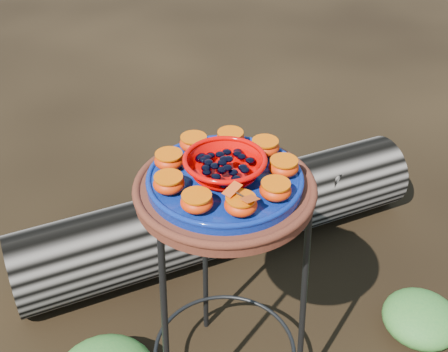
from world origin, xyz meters
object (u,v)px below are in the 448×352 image
object	(u,v)px
red_bowl	(225,167)
driftwood_log	(221,217)
plant_stand	(225,301)
terracotta_saucer	(225,191)
cobalt_plate	(225,180)

from	to	relation	value
red_bowl	driftwood_log	size ratio (longest dim) A/B	0.12
plant_stand	terracotta_saucer	distance (m)	0.37
cobalt_plate	driftwood_log	world-z (taller)	cobalt_plate
plant_stand	red_bowl	size ratio (longest dim) A/B	3.98
cobalt_plate	driftwood_log	xyz separation A→B (m)	(0.16, 0.59, -0.60)
driftwood_log	cobalt_plate	bearing A→B (deg)	-105.00
terracotta_saucer	driftwood_log	world-z (taller)	terracotta_saucer
plant_stand	cobalt_plate	size ratio (longest dim) A/B	1.99
red_bowl	driftwood_log	distance (m)	0.88
driftwood_log	terracotta_saucer	bearing A→B (deg)	-105.00
terracotta_saucer	plant_stand	bearing A→B (deg)	0.00
cobalt_plate	red_bowl	world-z (taller)	red_bowl
terracotta_saucer	red_bowl	bearing A→B (deg)	0.00
plant_stand	red_bowl	xyz separation A→B (m)	(0.00, 0.00, 0.43)
plant_stand	terracotta_saucer	size ratio (longest dim) A/B	1.71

